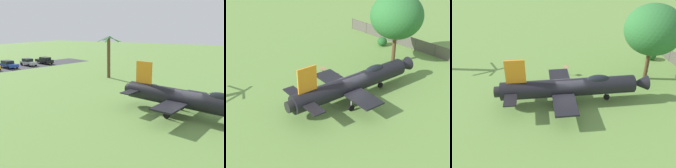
# 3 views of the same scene
# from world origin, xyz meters

# --- Properties ---
(ground_plane) EXTENTS (200.00, 200.00, 0.00)m
(ground_plane) POSITION_xyz_m (0.00, 0.00, 0.00)
(ground_plane) COLOR #668E42
(display_jet) EXTENTS (14.45, 8.32, 4.75)m
(display_jet) POSITION_xyz_m (0.38, -0.08, 1.71)
(display_jet) COLOR black
(display_jet) RESTS_ON ground_plane
(shade_tree) EXTENTS (5.93, 5.88, 8.29)m
(shade_tree) POSITION_xyz_m (9.63, 1.61, 5.69)
(shade_tree) COLOR brown
(shade_tree) RESTS_ON ground_plane
(shrub_near_fence) EXTENTS (1.30, 1.26, 1.17)m
(shrub_near_fence) POSITION_xyz_m (13.27, 5.68, 0.58)
(shrub_near_fence) COLOR #235B26
(shrub_near_fence) RESTS_ON ground_plane
(info_plaque) EXTENTS (0.69, 0.72, 1.14)m
(info_plaque) POSITION_xyz_m (1.51, 5.24, 0.85)
(info_plaque) COLOR #333333
(info_plaque) RESTS_ON ground_plane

